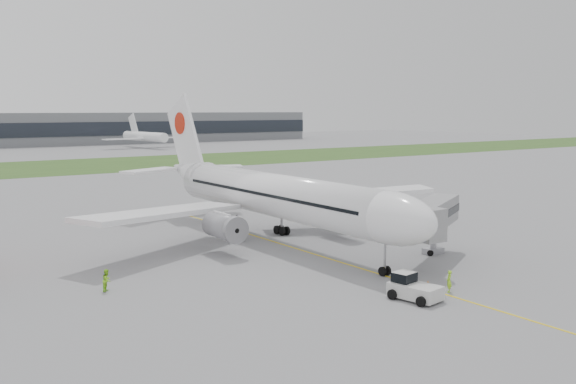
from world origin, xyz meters
TOP-DOWN VIEW (x-y plane):
  - ground at (0.00, 0.00)m, footprint 600.00×600.00m
  - apron_markings at (0.00, -5.00)m, footprint 70.00×70.00m
  - grass_strip at (0.00, 120.00)m, footprint 600.00×50.00m
  - airliner at (0.00, 4.87)m, footprint 48.13×53.95m
  - pushback_tug at (-3.28, -21.77)m, footprint 3.44×4.52m
  - jet_bridge at (7.84, -13.41)m, footprint 12.79×9.64m
  - safety_cone_left at (-2.02, -22.23)m, footprint 0.41×0.41m
  - safety_cone_right at (0.50, -19.97)m, footprint 0.41×0.41m
  - ground_crew_near at (0.75, -22.13)m, footprint 0.81×0.80m
  - ground_crew_far at (-23.19, -5.22)m, footprint 1.17×1.19m
  - distant_aircraft_right at (58.89, 188.01)m, footprint 38.25×34.60m

SIDE VIEW (x-z plane):
  - ground at x=0.00m, z-range 0.00..0.00m
  - apron_markings at x=0.00m, z-range -0.02..0.02m
  - distant_aircraft_right at x=58.89m, z-range -6.71..6.71m
  - grass_strip at x=0.00m, z-range 0.00..0.02m
  - safety_cone_left at x=-2.02m, z-range 0.00..0.57m
  - safety_cone_right at x=0.50m, z-range 0.00..0.57m
  - ground_crew_near at x=0.75m, z-range 0.00..1.89m
  - ground_crew_far at x=-23.19m, z-range 0.00..1.93m
  - pushback_tug at x=-3.28m, z-range -0.08..2.05m
  - jet_bridge at x=7.84m, z-range 1.52..7.86m
  - airliner at x=0.00m, z-range -3.28..14.60m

